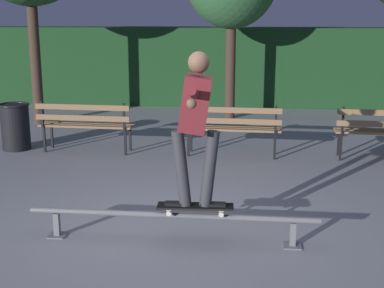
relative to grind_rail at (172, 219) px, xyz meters
name	(u,v)px	position (x,y,z in m)	size (l,w,h in m)	color
ground_plane	(175,233)	(0.00, 0.21, -0.25)	(90.00, 90.00, 0.00)	gray
hedge_backdrop	(221,66)	(0.00, 8.75, 0.73)	(24.00, 1.20, 1.94)	#193D1E
grind_rail	(172,219)	(0.00, 0.00, 0.00)	(3.01, 0.18, 0.31)	slate
skateboard	(195,207)	(0.24, 0.00, 0.14)	(0.79, 0.24, 0.09)	black
skateboarder	(196,117)	(0.24, 0.00, 1.08)	(0.62, 1.41, 1.56)	black
park_bench_leftmost	(85,121)	(-1.97, 3.48, 0.29)	(1.61, 0.47, 0.88)	black
park_bench_left_center	(232,125)	(0.48, 3.48, 0.29)	(1.61, 0.47, 0.88)	black
trash_can	(15,126)	(-3.24, 3.58, 0.17)	(0.52, 0.52, 0.80)	black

